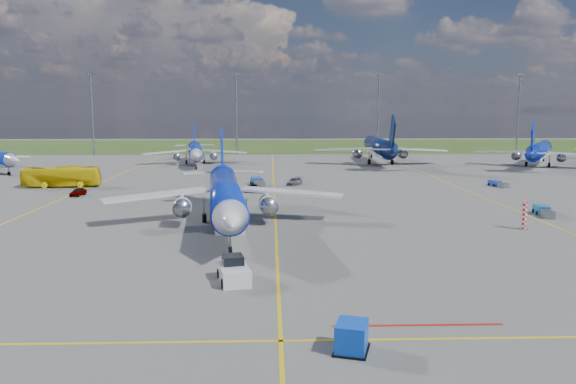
{
  "coord_description": "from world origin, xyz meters",
  "views": [
    {
      "loc": [
        -0.51,
        -48.84,
        12.36
      ],
      "look_at": [
        1.29,
        8.53,
        4.0
      ],
      "focal_mm": 35.0,
      "sensor_mm": 36.0,
      "label": 1
    }
  ],
  "objects_px": {
    "bg_jet_n": "(379,163)",
    "main_airliner": "(226,226)",
    "baggage_tug_w": "(544,211)",
    "warning_post": "(524,215)",
    "baggage_tug_c": "(258,182)",
    "service_car_c": "(295,181)",
    "uld_container": "(352,337)",
    "pushback_tug": "(234,271)",
    "service_car_b": "(256,189)",
    "apron_bus": "(61,177)",
    "bg_jet_ne": "(538,166)",
    "service_car_a": "(78,192)",
    "baggage_tug_e": "(498,184)",
    "bg_jet_nnw": "(196,165)"
  },
  "relations": [
    {
      "from": "pushback_tug",
      "to": "warning_post",
      "type": "bearing_deg",
      "value": 18.76
    },
    {
      "from": "bg_jet_ne",
      "to": "pushback_tug",
      "type": "bearing_deg",
      "value": 83.95
    },
    {
      "from": "bg_jet_nnw",
      "to": "service_car_a",
      "type": "relative_size",
      "value": 9.87
    },
    {
      "from": "bg_jet_nnw",
      "to": "service_car_c",
      "type": "relative_size",
      "value": 8.2
    },
    {
      "from": "uld_container",
      "to": "service_car_b",
      "type": "distance_m",
      "value": 57.51
    },
    {
      "from": "bg_jet_n",
      "to": "main_airliner",
      "type": "bearing_deg",
      "value": 70.12
    },
    {
      "from": "baggage_tug_w",
      "to": "baggage_tug_c",
      "type": "xyz_separation_m",
      "value": [
        -34.58,
        27.72,
        0.09
      ]
    },
    {
      "from": "bg_jet_n",
      "to": "service_car_c",
      "type": "bearing_deg",
      "value": 63.7
    },
    {
      "from": "baggage_tug_e",
      "to": "service_car_a",
      "type": "bearing_deg",
      "value": 174.5
    },
    {
      "from": "bg_jet_nnw",
      "to": "uld_container",
      "type": "distance_m",
      "value": 103.99
    },
    {
      "from": "uld_container",
      "to": "bg_jet_ne",
      "type": "bearing_deg",
      "value": 75.96
    },
    {
      "from": "bg_jet_nnw",
      "to": "service_car_c",
      "type": "distance_m",
      "value": 41.93
    },
    {
      "from": "bg_jet_n",
      "to": "bg_jet_ne",
      "type": "bearing_deg",
      "value": 171.33
    },
    {
      "from": "warning_post",
      "to": "baggage_tug_e",
      "type": "distance_m",
      "value": 34.83
    },
    {
      "from": "main_airliner",
      "to": "apron_bus",
      "type": "height_order",
      "value": "main_airliner"
    },
    {
      "from": "service_car_c",
      "to": "baggage_tug_w",
      "type": "height_order",
      "value": "service_car_c"
    },
    {
      "from": "main_airliner",
      "to": "service_car_c",
      "type": "height_order",
      "value": "main_airliner"
    },
    {
      "from": "bg_jet_ne",
      "to": "service_car_b",
      "type": "xyz_separation_m",
      "value": [
        -62.75,
        -39.73,
        0.57
      ]
    },
    {
      "from": "main_airliner",
      "to": "service_car_a",
      "type": "relative_size",
      "value": 10.99
    },
    {
      "from": "bg_jet_nnw",
      "to": "bg_jet_ne",
      "type": "relative_size",
      "value": 0.9
    },
    {
      "from": "main_airliner",
      "to": "pushback_tug",
      "type": "distance_m",
      "value": 19.93
    },
    {
      "from": "baggage_tug_w",
      "to": "warning_post",
      "type": "bearing_deg",
      "value": -117.84
    },
    {
      "from": "warning_post",
      "to": "service_car_a",
      "type": "relative_size",
      "value": 0.88
    },
    {
      "from": "bg_jet_n",
      "to": "service_car_b",
      "type": "xyz_separation_m",
      "value": [
        -27.84,
        -46.97,
        0.57
      ]
    },
    {
      "from": "main_airliner",
      "to": "baggage_tug_c",
      "type": "xyz_separation_m",
      "value": [
        2.67,
        32.8,
        0.58
      ]
    },
    {
      "from": "uld_container",
      "to": "service_car_a",
      "type": "distance_m",
      "value": 63.29
    },
    {
      "from": "baggage_tug_e",
      "to": "pushback_tug",
      "type": "bearing_deg",
      "value": -140.97
    },
    {
      "from": "uld_container",
      "to": "pushback_tug",
      "type": "bearing_deg",
      "value": 135.55
    },
    {
      "from": "baggage_tug_c",
      "to": "service_car_c",
      "type": "bearing_deg",
      "value": -3.19
    },
    {
      "from": "service_car_b",
      "to": "baggage_tug_e",
      "type": "xyz_separation_m",
      "value": [
        39.37,
        5.32,
        -0.13
      ]
    },
    {
      "from": "baggage_tug_c",
      "to": "baggage_tug_e",
      "type": "distance_m",
      "value": 39.42
    },
    {
      "from": "baggage_tug_w",
      "to": "baggage_tug_c",
      "type": "relative_size",
      "value": 0.85
    },
    {
      "from": "bg_jet_n",
      "to": "service_car_b",
      "type": "distance_m",
      "value": 54.6
    },
    {
      "from": "bg_jet_n",
      "to": "bg_jet_ne",
      "type": "relative_size",
      "value": 1.14
    },
    {
      "from": "main_airliner",
      "to": "baggage_tug_e",
      "type": "relative_size",
      "value": 8.63
    },
    {
      "from": "service_car_c",
      "to": "baggage_tug_e",
      "type": "height_order",
      "value": "service_car_c"
    },
    {
      "from": "bg_jet_n",
      "to": "baggage_tug_e",
      "type": "distance_m",
      "value": 43.22
    },
    {
      "from": "baggage_tug_w",
      "to": "baggage_tug_e",
      "type": "xyz_separation_m",
      "value": [
        4.78,
        25.39,
        -0.05
      ]
    },
    {
      "from": "bg_jet_n",
      "to": "baggage_tug_w",
      "type": "bearing_deg",
      "value": 98.79
    },
    {
      "from": "main_airliner",
      "to": "baggage_tug_w",
      "type": "relative_size",
      "value": 7.73
    },
    {
      "from": "bg_jet_ne",
      "to": "baggage_tug_c",
      "type": "xyz_separation_m",
      "value": [
        -62.73,
        -32.08,
        0.58
      ]
    },
    {
      "from": "apron_bus",
      "to": "service_car_b",
      "type": "xyz_separation_m",
      "value": [
        31.85,
        -6.99,
        -1.12
      ]
    },
    {
      "from": "bg_jet_nnw",
      "to": "apron_bus",
      "type": "xyz_separation_m",
      "value": [
        -16.76,
        -37.6,
        1.69
      ]
    },
    {
      "from": "bg_jet_n",
      "to": "service_car_a",
      "type": "bearing_deg",
      "value": 45.76
    },
    {
      "from": "service_car_a",
      "to": "baggage_tug_c",
      "type": "xyz_separation_m",
      "value": [
        25.99,
        10.38,
        -0.0
      ]
    },
    {
      "from": "bg_jet_ne",
      "to": "uld_container",
      "type": "bearing_deg",
      "value": 90.51
    },
    {
      "from": "bg_jet_ne",
      "to": "main_airliner",
      "type": "bearing_deg",
      "value": 75.49
    },
    {
      "from": "service_car_c",
      "to": "baggage_tug_c",
      "type": "xyz_separation_m",
      "value": [
        -6.18,
        -0.82,
        -0.02
      ]
    },
    {
      "from": "baggage_tug_w",
      "to": "pushback_tug",
      "type": "bearing_deg",
      "value": -135.13
    },
    {
      "from": "uld_container",
      "to": "apron_bus",
      "type": "xyz_separation_m",
      "value": [
        -38.17,
        64.15,
        0.93
      ]
    }
  ]
}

